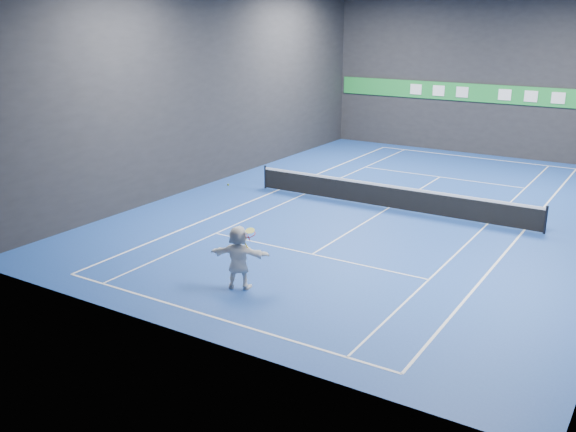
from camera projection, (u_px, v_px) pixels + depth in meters
The scene contains 18 objects.
ground at pixel (388, 208), 26.79m from camera, with size 26.00×26.00×0.00m, color #1B4097.
wall_back at pixel (485, 75), 35.97m from camera, with size 18.00×0.10×9.00m, color black.
wall_front at pixel (173, 159), 14.93m from camera, with size 18.00×0.10×9.00m, color black.
wall_left at pixel (215, 87), 30.00m from camera, with size 0.10×26.00×9.00m, color black.
baseline_near at pixel (210, 316), 17.17m from camera, with size 10.98×0.08×0.01m, color white.
baseline_far at pixel (473, 157), 36.42m from camera, with size 10.98×0.08×0.01m, color white.
sideline_doubles_left at pixel (278, 190), 29.57m from camera, with size 0.08×23.78×0.01m, color white.
sideline_doubles_right at pixel (524, 230), 24.02m from camera, with size 0.08×23.78×0.01m, color white.
sideline_singles_left at pixel (304, 194), 28.87m from camera, with size 0.06×23.78×0.01m, color white.
sideline_singles_right at pixel (487, 224), 24.71m from camera, with size 0.06×23.78×0.01m, color white.
service_line_near at pixel (312, 254), 21.61m from camera, with size 8.23×0.06×0.01m, color white.
service_line_far at pixel (440, 177), 31.97m from camera, with size 8.23×0.06×0.01m, color white.
center_service_line at pixel (388, 208), 26.79m from camera, with size 0.06×12.80×0.01m, color white.
player at pixel (239, 257), 18.68m from camera, with size 1.78×0.57×1.92m, color white.
tennis_ball at pixel (228, 185), 18.40m from camera, with size 0.06×0.06×0.06m, color #B9D623.
tennis_net at pixel (389, 196), 26.63m from camera, with size 12.50×0.10×1.07m.
sponsor_banner at pixel (483, 93), 36.22m from camera, with size 17.64×0.11×1.00m.
tennis_racket at pixel (250, 236), 18.31m from camera, with size 0.42×0.40×0.71m.
Camera 1 is at (10.03, -24.00, 7.69)m, focal length 40.00 mm.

